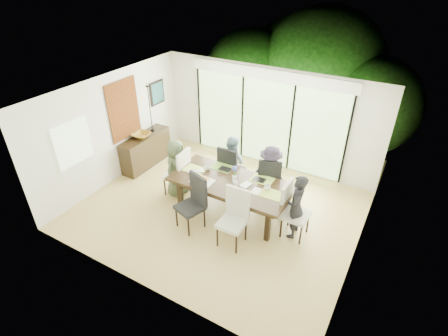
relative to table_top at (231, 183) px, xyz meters
The scene contains 62 objects.
floor 0.85m from the table_top, 162.04° to the right, with size 6.00×5.00×0.01m, color olive.
ceiling 1.93m from the table_top, 162.04° to the right, with size 6.00×5.00×0.01m, color white.
wall_back 2.50m from the table_top, 96.46° to the left, with size 6.00×0.02×2.70m, color silver.
wall_front 2.67m from the table_top, 96.02° to the right, with size 6.00×0.02×2.70m, color silver.
wall_left 3.33m from the table_top, behind, with size 0.02×5.00×2.70m, color white.
wall_right 2.79m from the table_top, ahead, with size 0.02×5.00×2.70m, color beige.
glass_doors 2.43m from the table_top, 96.57° to the left, with size 4.20×0.02×2.30m, color #598C3F.
blinds_header 2.93m from the table_top, 96.59° to the left, with size 4.40×0.06×0.28m, color white.
mullion_a 3.38m from the table_top, 135.04° to the left, with size 0.05×0.04×2.30m, color black.
mullion_b 2.59m from the table_top, 112.33° to the left, with size 0.05×0.04×2.30m, color black.
mullion_c 2.44m from the table_top, 79.82° to the left, with size 0.05×0.04×2.30m, color black.
mullion_d 3.02m from the table_top, 52.40° to the left, with size 0.05×0.04×2.30m, color black.
side_window 3.56m from the table_top, 158.33° to the right, with size 0.02×0.90×1.00m, color #8CAD7F.
deck 3.43m from the table_top, 94.73° to the left, with size 6.00×1.80×0.10m, color brown.
rail_top 4.13m from the table_top, 93.81° to the left, with size 6.00×0.08×0.06m, color #523223.
foliage_left 5.55m from the table_top, 112.09° to the left, with size 3.20×3.20×3.20m, color #14380F.
foliage_mid 5.80m from the table_top, 88.74° to the left, with size 4.00×4.00×4.00m, color #14380F.
foliage_right 5.30m from the table_top, 68.59° to the left, with size 2.80×2.80×2.80m, color #14380F.
foliage_far 6.52m from the table_top, 97.76° to the left, with size 3.60×3.60×3.60m, color #14380F.
table_top is the anchor object (origin of this frame).
table_apron 0.10m from the table_top, 90.00° to the left, with size 2.44×1.00×0.11m, color black.
table_leg_fl 1.23m from the table_top, 158.29° to the right, with size 0.10×0.10×0.77m, color black.
table_leg_fr 1.23m from the table_top, 21.71° to the right, with size 0.10×0.10×0.77m, color black.
table_leg_bl 1.23m from the table_top, 158.29° to the left, with size 0.10×0.10×0.77m, color black.
table_leg_br 1.23m from the table_top, 21.71° to the left, with size 0.10×0.10×0.77m, color black.
chair_left_end 1.51m from the table_top, behind, with size 0.51×0.51×1.22m, color white, non-canonical shape.
chair_right_end 1.51m from the table_top, ahead, with size 0.51×0.51×1.22m, color beige, non-canonical shape.
chair_far_left 0.98m from the table_top, 117.90° to the left, with size 0.51×0.51×1.22m, color black, non-canonical shape.
chair_far_right 1.03m from the table_top, 57.09° to the left, with size 0.51×0.51×1.22m, color black, non-canonical shape.
chair_near_left 1.02m from the table_top, 119.89° to the right, with size 0.51×0.51×1.22m, color black, non-canonical shape.
chair_near_right 1.02m from the table_top, 60.11° to the right, with size 0.51×0.51×1.22m, color beige, non-canonical shape.
person_left_end 1.48m from the table_top, behind, with size 0.67×0.42×1.43m, color #455136.
person_right_end 1.48m from the table_top, ahead, with size 0.67×0.42×1.43m, color black.
person_far_left 0.95m from the table_top, 118.47° to the left, with size 0.67×0.42×1.43m, color slate.
person_far_right 1.00m from the table_top, 56.47° to the left, with size 0.67×0.42×1.43m, color #271F2F.
placemat_left 0.95m from the table_top, behind, with size 0.49×0.35×0.01m, color #A0B641.
placemat_right 0.95m from the table_top, ahead, with size 0.49×0.35×0.01m, color #A1B841.
placemat_far_l 0.60m from the table_top, 138.37° to the left, with size 0.49×0.35×0.01m, color #71A039.
placemat_far_r 0.68m from the table_top, 36.03° to the left, with size 0.49×0.35×0.01m, color #9AC245.
placemat_paper 0.63m from the table_top, 151.39° to the right, with size 0.49×0.35×0.01m, color white.
tablet_far_l 0.50m from the table_top, 135.00° to the left, with size 0.29×0.20×0.01m, color black.
tablet_far_r 0.61m from the table_top, 34.99° to the left, with size 0.27×0.19×0.01m, color black.
papers 0.70m from the table_top, ahead, with size 0.33×0.24×0.00m, color white.
platter_base 0.63m from the table_top, 151.39° to the right, with size 0.29×0.29×0.03m, color white.
platter_snacks 0.63m from the table_top, 151.39° to the right, with size 0.22×0.22×0.02m, color #C77F17.
vase 0.12m from the table_top, 45.00° to the left, with size 0.09×0.09×0.13m, color silver.
hyacinth_stems 0.24m from the table_top, 45.00° to the left, with size 0.04×0.04×0.18m, color #337226.
hyacinth_blooms 0.35m from the table_top, 45.00° to the left, with size 0.12×0.12×0.12m, color #4554AD.
laptop 0.86m from the table_top, behind, with size 0.37×0.24×0.03m, color silver.
cup_a 0.72m from the table_top, 167.91° to the left, with size 0.14×0.14×0.11m, color white.
cup_b 0.20m from the table_top, 33.69° to the right, with size 0.11×0.11×0.10m, color white.
cup_c 0.81m from the table_top, ahead, with size 0.14×0.14×0.11m, color white.
book 0.26m from the table_top, 11.31° to the left, with size 0.18×0.25×0.02m, color white.
sideboard 3.13m from the table_top, 167.44° to the left, with size 0.44×1.58×0.89m, color black.
bowl 3.09m from the table_top, 169.25° to the left, with size 0.47×0.47×0.11m, color brown.
candlestick_base 3.20m from the table_top, 161.31° to the left, with size 0.10×0.10×0.04m, color black.
candlestick_shaft 3.29m from the table_top, 161.31° to the left, with size 0.02×0.02×1.23m, color black.
candlestick_pan 3.47m from the table_top, 161.31° to the left, with size 0.10×0.10×0.03m, color black.
candle 3.50m from the table_top, 161.31° to the left, with size 0.04×0.04×0.10m, color silver.
tapestry 3.38m from the table_top, behind, with size 0.02×1.00×1.50m, color #8C3F14.
art_frame 3.75m from the table_top, 153.59° to the left, with size 0.03×0.55×0.65m, color black.
art_canvas 3.73m from the table_top, 153.45° to the left, with size 0.01×0.45×0.55m, color #18444F.
Camera 1 is at (3.27, -5.41, 5.03)m, focal length 28.00 mm.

